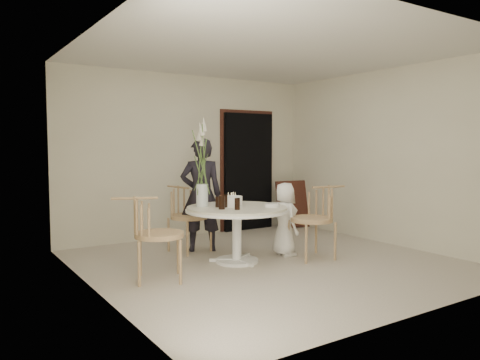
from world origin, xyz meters
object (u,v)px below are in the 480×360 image
table (237,215)px  birthday_cake (232,201)px  chair_far (184,209)px  chair_left (147,226)px  boy (285,219)px  chair_right (320,211)px  flower_vase (202,172)px  girl (201,195)px

table → birthday_cake: size_ratio=4.90×
chair_far → chair_left: bearing=-143.7°
table → boy: bearing=-1.8°
birthday_cake → chair_left: bearing=-169.2°
chair_right → flower_vase: flower_vase is taller
chair_far → boy: (1.03, -1.05, -0.10)m
table → flower_vase: bearing=141.9°
birthday_cake → flower_vase: flower_vase is taller
chair_left → boy: boy is taller
chair_left → boy: bearing=-63.9°
chair_far → flower_vase: bearing=-109.9°
table → chair_right: bearing=-19.8°
chair_far → girl: (0.20, -0.17, 0.21)m
chair_far → birthday_cake: chair_far is taller
chair_far → chair_right: (1.35, -1.42, 0.03)m
table → chair_right: 1.16m
table → chair_far: (-0.26, 1.02, -0.01)m
chair_left → boy: (2.07, 0.12, -0.11)m
table → girl: bearing=94.0°
chair_right → flower_vase: bearing=-106.0°
girl → flower_vase: 0.74m
girl → birthday_cake: girl is taller
chair_right → boy: boy is taller
birthday_cake → table: bearing=-82.3°
chair_far → girl: 0.33m
chair_far → girl: girl is taller
boy → birthday_cake: bearing=91.1°
girl → birthday_cake: (0.05, -0.76, -0.02)m
chair_right → girl: size_ratio=0.60×
boy → flower_vase: bearing=84.7°
chair_left → chair_far: bearing=-18.9°
chair_left → flower_vase: size_ratio=0.82×
flower_vase → chair_far: bearing=82.2°
chair_right → birthday_cake: size_ratio=3.62×
girl → flower_vase: size_ratio=1.40×
girl → boy: bearing=157.7°
boy → birthday_cake: 0.85m
chair_left → chair_right: bearing=-73.2°
girl → boy: (0.84, -0.88, -0.31)m
chair_far → girl: bearing=-53.0°
chair_right → chair_left: chair_right is taller
flower_vase → chair_left: bearing=-155.4°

